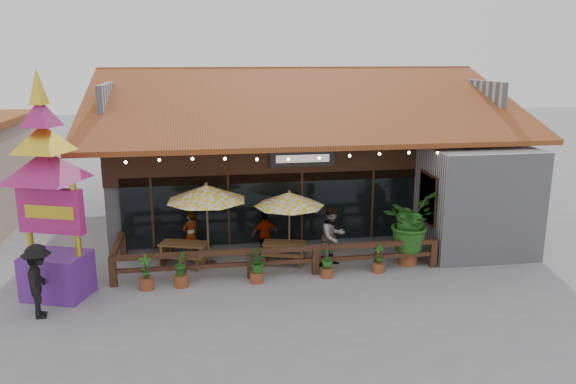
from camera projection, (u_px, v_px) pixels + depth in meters
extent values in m
plane|color=gray|center=(328.00, 267.00, 17.83)|extent=(100.00, 100.00, 0.00)
cube|color=#9D9DA1|center=(292.00, 164.00, 24.07)|extent=(14.00, 10.00, 4.00)
cube|color=#341B10|center=(272.00, 158.00, 18.68)|extent=(11.00, 0.16, 1.60)
cube|color=black|center=(273.00, 208.00, 19.06)|extent=(10.00, 0.12, 2.40)
cube|color=#FFBC72|center=(272.00, 206.00, 19.26)|extent=(9.80, 0.05, 2.20)
cube|color=#9D9DA1|center=(477.00, 201.00, 18.83)|extent=(3.50, 2.70, 3.60)
cube|color=red|center=(428.00, 198.00, 18.36)|extent=(0.06, 1.20, 1.50)
cube|color=#341B10|center=(427.00, 198.00, 18.36)|extent=(0.04, 1.34, 1.64)
cube|color=#9C4823|center=(308.00, 103.00, 20.02)|extent=(15.50, 7.05, 2.37)
cube|color=#9C4823|center=(280.00, 91.00, 26.73)|extent=(15.50, 7.05, 2.37)
cube|color=#9C4823|center=(292.00, 68.00, 23.11)|extent=(15.50, 0.30, 0.12)
cube|color=#9D9DA1|center=(119.00, 103.00, 22.35)|extent=(0.20, 9.00, 1.80)
cube|color=#9D9DA1|center=(450.00, 99.00, 24.49)|extent=(0.20, 9.00, 1.80)
cube|color=black|center=(302.00, 158.00, 18.72)|extent=(2.20, 0.10, 0.55)
cube|color=silver|center=(303.00, 159.00, 18.66)|extent=(1.80, 0.02, 0.25)
cube|color=#341B10|center=(152.00, 213.00, 18.41)|extent=(0.08, 0.08, 2.40)
cube|color=#341B10|center=(229.00, 210.00, 18.80)|extent=(0.08, 0.08, 2.40)
cube|color=#341B10|center=(302.00, 207.00, 19.18)|extent=(0.08, 0.08, 2.40)
cube|color=#341B10|center=(372.00, 204.00, 19.56)|extent=(0.08, 0.08, 2.40)
sphere|color=#FAC389|center=(126.00, 162.00, 16.14)|extent=(0.09, 0.09, 0.09)
sphere|color=#FAC389|center=(159.00, 160.00, 16.28)|extent=(0.09, 0.09, 0.09)
sphere|color=#FAC389|center=(192.00, 159.00, 16.42)|extent=(0.09, 0.09, 0.09)
sphere|color=#FAC389|center=(225.00, 159.00, 16.57)|extent=(0.09, 0.09, 0.09)
sphere|color=#FAC389|center=(257.00, 159.00, 16.73)|extent=(0.09, 0.09, 0.09)
sphere|color=#FAC389|center=(288.00, 159.00, 16.88)|extent=(0.09, 0.09, 0.09)
sphere|color=#FAC389|center=(319.00, 158.00, 17.02)|extent=(0.09, 0.09, 0.09)
sphere|color=#FAC389|center=(350.00, 156.00, 17.16)|extent=(0.09, 0.09, 0.09)
sphere|color=#FAC389|center=(380.00, 154.00, 17.29)|extent=(0.09, 0.09, 0.09)
sphere|color=#FAC389|center=(409.00, 153.00, 17.44)|extent=(0.09, 0.09, 0.09)
sphere|color=#FAC389|center=(438.00, 153.00, 17.59)|extent=(0.09, 0.09, 0.09)
cube|color=#452818|center=(113.00, 272.00, 16.25)|extent=(0.20, 0.20, 0.90)
cube|color=#452818|center=(183.00, 268.00, 16.55)|extent=(0.20, 0.20, 0.90)
cube|color=#452818|center=(250.00, 264.00, 16.86)|extent=(0.20, 0.20, 0.90)
cube|color=#452818|center=(316.00, 260.00, 17.16)|extent=(0.20, 0.20, 0.90)
cube|color=#452818|center=(378.00, 256.00, 17.47)|extent=(0.20, 0.20, 0.90)
cube|color=#452818|center=(433.00, 253.00, 17.75)|extent=(0.20, 0.20, 0.90)
cube|color=#452818|center=(280.00, 250.00, 16.90)|extent=(9.80, 0.16, 0.14)
cube|color=#452818|center=(280.00, 262.00, 17.00)|extent=(9.80, 0.12, 0.12)
cube|color=#452818|center=(118.00, 245.00, 17.35)|extent=(0.16, 2.50, 0.14)
cube|color=#452818|center=(123.00, 245.00, 18.55)|extent=(0.20, 0.20, 0.90)
cylinder|color=brown|center=(208.00, 227.00, 17.74)|extent=(0.07, 0.07, 2.55)
cone|color=yellow|center=(206.00, 193.00, 17.47)|extent=(3.21, 3.21, 0.50)
sphere|color=brown|center=(206.00, 184.00, 17.41)|extent=(0.11, 0.11, 0.11)
cylinder|color=black|center=(209.00, 263.00, 18.03)|extent=(0.49, 0.49, 0.07)
cylinder|color=brown|center=(289.00, 229.00, 18.02)|extent=(0.06, 0.06, 2.26)
cone|color=yellow|center=(289.00, 199.00, 17.79)|extent=(2.44, 2.44, 0.44)
sphere|color=brown|center=(289.00, 191.00, 17.73)|extent=(0.10, 0.10, 0.10)
cylinder|color=black|center=(289.00, 261.00, 18.28)|extent=(0.43, 0.43, 0.06)
cube|color=brown|center=(184.00, 244.00, 17.93)|extent=(1.63, 1.12, 0.06)
cube|color=brown|center=(165.00, 253.00, 18.11)|extent=(0.27, 0.64, 0.69)
cube|color=brown|center=(204.00, 255.00, 17.92)|extent=(0.27, 0.64, 0.69)
cube|color=brown|center=(179.00, 257.00, 17.51)|extent=(1.50, 0.70, 0.05)
cube|color=brown|center=(189.00, 247.00, 18.49)|extent=(1.50, 0.70, 0.05)
cube|color=brown|center=(284.00, 243.00, 18.15)|extent=(1.49, 1.00, 0.05)
cube|color=brown|center=(266.00, 252.00, 18.29)|extent=(0.23, 0.59, 0.63)
cube|color=brown|center=(303.00, 253.00, 18.15)|extent=(0.23, 0.59, 0.63)
cube|color=brown|center=(282.00, 256.00, 17.75)|extent=(1.38, 0.61, 0.04)
cube|color=brown|center=(286.00, 246.00, 18.66)|extent=(1.38, 0.61, 0.04)
cube|color=#5C2588|center=(57.00, 275.00, 15.53)|extent=(1.98, 1.73, 1.24)
cube|color=#A31E65|center=(51.00, 211.00, 15.09)|extent=(1.83, 0.88, 1.24)
cube|color=gold|center=(49.00, 212.00, 14.95)|extent=(1.37, 0.53, 0.36)
cylinder|color=gold|center=(23.00, 219.00, 15.03)|extent=(0.17, 0.17, 2.06)
cylinder|color=gold|center=(79.00, 217.00, 15.25)|extent=(0.17, 0.17, 2.06)
pyramid|color=#A31E65|center=(44.00, 150.00, 14.70)|extent=(3.18, 3.18, 0.83)
pyramid|color=gold|center=(42.00, 125.00, 14.54)|extent=(2.25, 2.25, 0.72)
pyramid|color=#A31E65|center=(39.00, 99.00, 14.38)|extent=(1.46, 1.46, 0.72)
pyramid|color=gold|center=(36.00, 68.00, 14.19)|extent=(0.66, 0.66, 0.93)
cylinder|color=brown|center=(407.00, 257.00, 18.05)|extent=(0.64, 0.64, 0.47)
imported|color=#285F1B|center=(409.00, 221.00, 17.77)|extent=(2.27, 2.28, 1.92)
sphere|color=#285F1B|center=(415.00, 233.00, 17.78)|extent=(0.64, 0.64, 0.64)
sphere|color=#285F1B|center=(404.00, 225.00, 17.93)|extent=(0.55, 0.55, 0.55)
imported|color=#341B10|center=(191.00, 235.00, 18.31)|extent=(0.72, 0.66, 1.65)
imported|color=#341B10|center=(333.00, 237.00, 17.75)|extent=(1.17, 1.09, 1.93)
imported|color=#341B10|center=(265.00, 234.00, 18.63)|extent=(0.90, 0.41, 1.51)
imported|color=black|center=(39.00, 281.00, 14.23)|extent=(0.92, 1.36, 1.94)
cylinder|color=brown|center=(147.00, 284.00, 16.10)|extent=(0.42, 0.42, 0.33)
imported|color=#285F1B|center=(145.00, 267.00, 15.98)|extent=(0.39, 0.28, 0.69)
cylinder|color=brown|center=(181.00, 281.00, 16.31)|extent=(0.43, 0.43, 0.34)
imported|color=#285F1B|center=(181.00, 264.00, 16.18)|extent=(0.43, 0.47, 0.71)
cylinder|color=brown|center=(257.00, 277.00, 16.59)|extent=(0.40, 0.40, 0.32)
imported|color=#285F1B|center=(256.00, 262.00, 16.47)|extent=(0.78, 0.77, 0.66)
cylinder|color=brown|center=(327.00, 273.00, 16.98)|extent=(0.37, 0.37, 0.29)
imported|color=#285F1B|center=(327.00, 259.00, 16.87)|extent=(0.47, 0.47, 0.61)
cylinder|color=brown|center=(378.00, 268.00, 17.36)|extent=(0.37, 0.37, 0.29)
imported|color=#285F1B|center=(379.00, 254.00, 17.25)|extent=(0.36, 0.38, 0.60)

